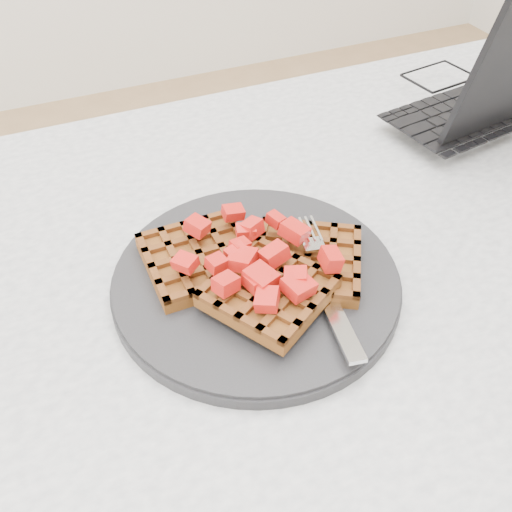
# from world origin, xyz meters

# --- Properties ---
(table) EXTENTS (1.20, 0.80, 0.75)m
(table) POSITION_xyz_m (0.00, 0.00, 0.64)
(table) COLOR silver
(table) RESTS_ON ground
(plate) EXTENTS (0.28, 0.28, 0.02)m
(plate) POSITION_xyz_m (-0.10, 0.01, 0.76)
(plate) COLOR black
(plate) RESTS_ON table
(waffles) EXTENTS (0.21, 0.19, 0.03)m
(waffles) POSITION_xyz_m (-0.10, 0.00, 0.78)
(waffles) COLOR brown
(waffles) RESTS_ON plate
(strawberry_pile) EXTENTS (0.15, 0.15, 0.02)m
(strawberry_pile) POSITION_xyz_m (-0.10, 0.01, 0.80)
(strawberry_pile) COLOR #AB0402
(strawberry_pile) RESTS_ON waffles
(fork) EXTENTS (0.06, 0.18, 0.02)m
(fork) POSITION_xyz_m (-0.05, -0.03, 0.77)
(fork) COLOR silver
(fork) RESTS_ON plate
(laptop) EXTENTS (0.34, 0.27, 0.21)m
(laptop) POSITION_xyz_m (0.33, 0.20, 0.79)
(laptop) COLOR black
(laptop) RESTS_ON table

